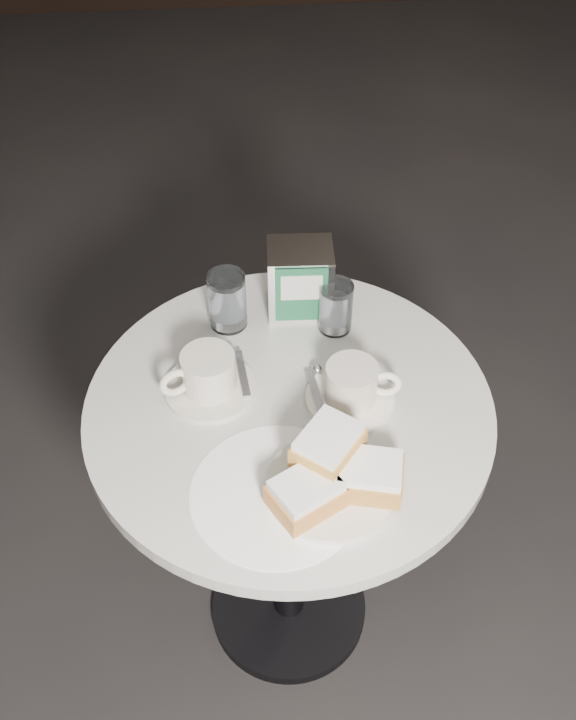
{
  "coord_description": "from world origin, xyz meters",
  "views": [
    {
      "loc": [
        -0.08,
        -0.9,
        1.78
      ],
      "look_at": [
        0.0,
        0.02,
        0.83
      ],
      "focal_mm": 40.0,
      "sensor_mm": 36.0,
      "label": 1
    }
  ],
  "objects_px": {
    "beignet_plate": "(333,476)",
    "coffee_cup_left": "(208,376)",
    "water_glass_left": "(227,301)",
    "napkin_dispenser": "(300,280)",
    "coffee_cup_right": "(352,387)",
    "water_glass_right": "(336,307)",
    "cafe_table": "(289,472)"
  },
  "relations": [
    {
      "from": "beignet_plate",
      "to": "napkin_dispenser",
      "type": "height_order",
      "value": "napkin_dispenser"
    },
    {
      "from": "water_glass_right",
      "to": "coffee_cup_right",
      "type": "bearing_deg",
      "value": -88.3
    },
    {
      "from": "coffee_cup_left",
      "to": "napkin_dispenser",
      "type": "distance_m",
      "value": 0.27
    },
    {
      "from": "beignet_plate",
      "to": "water_glass_right",
      "type": "distance_m",
      "value": 0.37
    },
    {
      "from": "beignet_plate",
      "to": "coffee_cup_left",
      "type": "xyz_separation_m",
      "value": [
        -0.19,
        0.23,
        -0.0
      ]
    },
    {
      "from": "napkin_dispenser",
      "to": "coffee_cup_right",
      "type": "bearing_deg",
      "value": -72.44
    },
    {
      "from": "beignet_plate",
      "to": "coffee_cup_left",
      "type": "bearing_deg",
      "value": 129.71
    },
    {
      "from": "water_glass_left",
      "to": "napkin_dispenser",
      "type": "relative_size",
      "value": 0.81
    },
    {
      "from": "water_glass_right",
      "to": "napkin_dispenser",
      "type": "relative_size",
      "value": 0.72
    },
    {
      "from": "coffee_cup_left",
      "to": "coffee_cup_right",
      "type": "relative_size",
      "value": 1.2
    },
    {
      "from": "coffee_cup_left",
      "to": "water_glass_right",
      "type": "bearing_deg",
      "value": 9.89
    },
    {
      "from": "water_glass_right",
      "to": "napkin_dispenser",
      "type": "bearing_deg",
      "value": 135.69
    },
    {
      "from": "water_glass_left",
      "to": "water_glass_right",
      "type": "distance_m",
      "value": 0.2
    },
    {
      "from": "cafe_table",
      "to": "water_glass_left",
      "type": "xyz_separation_m",
      "value": [
        -0.1,
        0.21,
        0.25
      ]
    },
    {
      "from": "coffee_cup_right",
      "to": "water_glass_right",
      "type": "xyz_separation_m",
      "value": [
        -0.01,
        0.18,
        0.01
      ]
    },
    {
      "from": "beignet_plate",
      "to": "coffee_cup_right",
      "type": "bearing_deg",
      "value": 73.51
    },
    {
      "from": "napkin_dispenser",
      "to": "water_glass_left",
      "type": "bearing_deg",
      "value": -164.41
    },
    {
      "from": "coffee_cup_right",
      "to": "water_glass_left",
      "type": "distance_m",
      "value": 0.29
    },
    {
      "from": "cafe_table",
      "to": "water_glass_left",
      "type": "bearing_deg",
      "value": 114.73
    },
    {
      "from": "water_glass_left",
      "to": "napkin_dispenser",
      "type": "height_order",
      "value": "napkin_dispenser"
    },
    {
      "from": "cafe_table",
      "to": "napkin_dispenser",
      "type": "height_order",
      "value": "napkin_dispenser"
    },
    {
      "from": "water_glass_left",
      "to": "coffee_cup_right",
      "type": "bearing_deg",
      "value": -46.17
    },
    {
      "from": "cafe_table",
      "to": "beignet_plate",
      "type": "height_order",
      "value": "beignet_plate"
    },
    {
      "from": "water_glass_left",
      "to": "water_glass_right",
      "type": "xyz_separation_m",
      "value": [
        0.2,
        -0.03,
        -0.01
      ]
    },
    {
      "from": "napkin_dispenser",
      "to": "cafe_table",
      "type": "bearing_deg",
      "value": -97.18
    },
    {
      "from": "coffee_cup_right",
      "to": "napkin_dispenser",
      "type": "relative_size",
      "value": 1.23
    },
    {
      "from": "coffee_cup_left",
      "to": "water_glass_left",
      "type": "xyz_separation_m",
      "value": [
        0.04,
        0.17,
        0.02
      ]
    },
    {
      "from": "coffee_cup_left",
      "to": "coffee_cup_right",
      "type": "height_order",
      "value": "coffee_cup_left"
    },
    {
      "from": "beignet_plate",
      "to": "coffee_cup_left",
      "type": "distance_m",
      "value": 0.29
    },
    {
      "from": "coffee_cup_left",
      "to": "napkin_dispenser",
      "type": "relative_size",
      "value": 1.47
    },
    {
      "from": "napkin_dispenser",
      "to": "coffee_cup_left",
      "type": "bearing_deg",
      "value": -128.94
    },
    {
      "from": "beignet_plate",
      "to": "coffee_cup_left",
      "type": "height_order",
      "value": "beignet_plate"
    }
  ]
}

